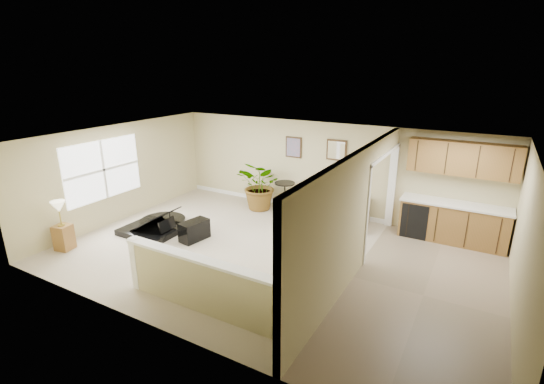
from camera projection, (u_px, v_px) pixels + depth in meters
The scene contains 20 objects.
floor at pixel (270, 256), 8.50m from camera, with size 9.00×9.00×0.00m, color #B4A78C.
back_wall at pixel (325, 169), 10.60m from camera, with size 9.00×0.04×2.50m, color #BFB582.
front_wall at pixel (167, 262), 5.63m from camera, with size 9.00×0.04×2.50m, color #BFB582.
left_wall at pixel (120, 173), 10.22m from camera, with size 0.04×6.00×2.50m, color #BFB582.
right_wall at pixel (526, 249), 6.01m from camera, with size 0.04×6.00×2.50m, color #BFB582.
ceiling at pixel (270, 141), 7.73m from camera, with size 9.00×6.00×0.04m, color silver.
kitchen_vinyl at pixel (423, 295), 7.03m from camera, with size 2.70×6.00×0.01m, color gray.
interior_partition at pixel (359, 214), 7.49m from camera, with size 0.18×5.99×2.50m.
pony_half_wall at pixel (204, 285), 6.40m from camera, with size 3.42×0.22×1.00m.
left_window at pixel (103, 170), 9.73m from camera, with size 0.05×2.15×1.45m, color white.
wall_art_left at pixel (294, 147), 10.86m from camera, with size 0.48×0.04×0.58m.
wall_mirror at pixel (336, 150), 10.27m from camera, with size 0.55×0.04×0.55m.
kitchen_cabinets at pixel (450, 205), 9.01m from camera, with size 2.36×0.65×2.33m.
piano at pixel (153, 210), 9.63m from camera, with size 1.61×1.66×1.27m.
piano_bench at pixel (194, 230), 9.21m from camera, with size 0.35×0.70×0.46m, color black.
loveseat at pixel (338, 211), 10.09m from camera, with size 1.72×1.15×0.90m.
accent_table at pixel (285, 193), 10.96m from camera, with size 0.57×0.57×0.82m.
palm_plant at pixel (261, 186), 11.00m from camera, with size 1.51×1.39×1.41m.
small_plant at pixel (358, 223), 9.69m from camera, with size 0.38×0.38×0.52m.
lamp_stand at pixel (62, 229), 8.66m from camera, with size 0.39×0.39×1.13m.
Camera 1 is at (3.79, -6.65, 3.94)m, focal length 26.00 mm.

